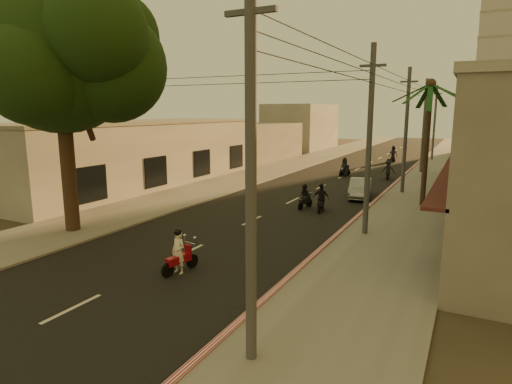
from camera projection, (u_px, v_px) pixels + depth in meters
ground at (157, 267)px, 16.60m from camera, size 160.00×160.00×0.00m
road at (321, 187)px, 34.13m from camera, size 10.00×140.00×0.02m
sidewalk_right at (421, 194)px, 30.79m from camera, size 5.00×140.00×0.12m
sidewalk_left at (239, 180)px, 37.45m from camera, size 5.00×140.00×0.12m
curb_stripe at (372, 204)px, 27.47m from camera, size 0.20×60.00×0.20m
left_building at (133, 153)px, 34.60m from camera, size 8.20×24.20×5.20m
broadleaf_tree at (67, 56)px, 19.84m from camera, size 9.60×8.70×12.10m
palm_tree at (430, 91)px, 25.74m from camera, size 5.00×5.00×8.20m
utility_poles at (408, 103)px, 30.16m from camera, size 1.20×48.26×9.00m
filler_right at (507, 137)px, 49.27m from camera, size 8.00×14.00×6.00m
filler_left_near at (248, 142)px, 52.21m from camera, size 8.00×14.00×4.40m
filler_left_far at (301, 127)px, 67.74m from camera, size 8.00×14.00×7.00m
scooter_red at (179, 253)px, 15.88m from camera, size 0.81×1.76×1.75m
scooter_mid_a at (305, 197)px, 26.41m from camera, size 0.92×1.61×1.59m
scooter_mid_b at (321, 199)px, 25.66m from camera, size 1.10×1.77×1.75m
scooter_far_a at (345, 168)px, 39.54m from camera, size 1.11×1.76×1.78m
scooter_far_b at (388, 170)px, 37.75m from camera, size 1.31×1.89×1.86m
parked_car at (360, 188)px, 29.80m from camera, size 2.84×4.56×1.34m
scooter_far_c at (393, 155)px, 50.51m from camera, size 1.14×1.99×1.98m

